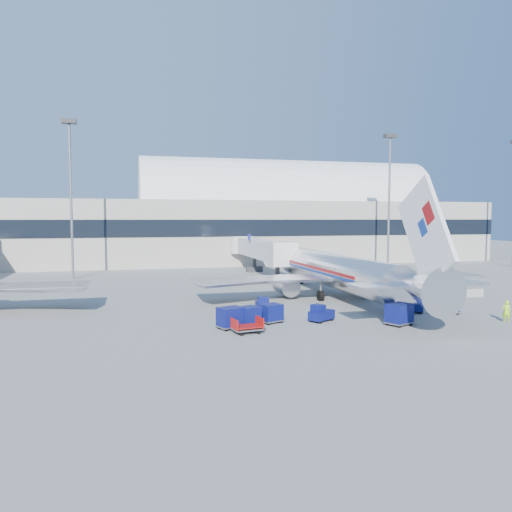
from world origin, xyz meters
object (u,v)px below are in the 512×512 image
object	(u,v)px
airliner_main	(340,272)
cart_train_c	(230,317)
tug_lead	(321,313)
tug_left	(263,305)
mast_west	(70,175)
barrier_near	(418,295)
barrier_far	(470,293)
tug_right	(410,305)
cart_train_b	(248,316)
cart_solo_near	(399,314)
barrier_mid	(444,294)
mast_east	(389,182)
cart_solo_far	(448,305)
cart_train_a	(271,313)
ramp_worker	(507,311)
cart_open_red	(247,328)
jetbridge_near	(258,249)

from	to	relation	value
airliner_main	cart_train_c	xyz separation A→B (m)	(-14.50, -11.76, -2.01)
tug_lead	tug_left	xyz separation A→B (m)	(-3.68, 5.30, -0.02)
mast_west	barrier_near	size ratio (longest dim) A/B	7.53
barrier_near	tug_lead	xyz separation A→B (m)	(-14.53, -8.39, 0.23)
tug_lead	barrier_far	bearing A→B (deg)	-9.76
cart_train_c	tug_left	bearing A→B (deg)	34.69
tug_right	cart_train_b	distance (m)	16.02
cart_train_b	cart_solo_near	size ratio (longest dim) A/B	0.90
barrier_mid	cart_train_c	bearing A→B (deg)	-160.26
airliner_main	mast_east	world-z (taller)	mast_east
barrier_far	cart_solo_far	distance (m)	11.73
barrier_far	cart_train_a	xyz separation A→B (m)	(-25.37, -7.90, 0.39)
tug_lead	cart_train_b	distance (m)	6.42
cart_train_c	cart_solo_far	world-z (taller)	cart_train_c
mast_east	cart_solo_far	distance (m)	41.08
barrier_far	cart_solo_near	bearing A→B (deg)	-143.71
cart_train_b	cart_solo_far	xyz separation A→B (m)	(19.00, 0.78, -0.02)
cart_train_a	cart_solo_far	xyz separation A→B (m)	(16.83, -0.14, -0.01)
cart_solo_near	ramp_worker	bearing A→B (deg)	-30.43
cart_train_c	cart_solo_near	xyz separation A→B (m)	(13.59, -2.13, 0.04)
cart_open_red	mast_west	bearing A→B (deg)	103.40
jetbridge_near	tug_right	distance (m)	36.03
mast_east	jetbridge_near	bearing A→B (deg)	177.93
cart_train_c	cart_open_red	world-z (taller)	cart_train_c
cart_train_a	ramp_worker	distance (m)	19.77
airliner_main	cart_solo_near	world-z (taller)	airliner_main
barrier_mid	cart_solo_far	xyz separation A→B (m)	(-5.24, -8.04, 0.39)
barrier_near	barrier_far	distance (m)	6.60
cart_train_c	cart_solo_near	distance (m)	13.76
cart_solo_far	tug_left	bearing A→B (deg)	178.16
cart_train_b	mast_west	bearing A→B (deg)	90.65
cart_train_b	cart_train_c	xyz separation A→B (m)	(-1.56, -0.45, 0.05)
barrier_near	cart_train_c	xyz separation A→B (m)	(-22.50, -9.26, 0.46)
tug_lead	ramp_worker	size ratio (longest dim) A/B	1.37
jetbridge_near	ramp_worker	world-z (taller)	jetbridge_near
barrier_near	cart_train_a	size ratio (longest dim) A/B	1.37
cart_solo_near	tug_lead	bearing A→B (deg)	128.65
jetbridge_near	cart_train_b	size ratio (longest dim) A/B	12.25
tug_lead	tug_left	world-z (taller)	tug_lead
ramp_worker	cart_train_c	bearing A→B (deg)	27.67
mast_west	tug_right	xyz separation A→B (m)	(32.93, -34.67, -14.13)
jetbridge_near	barrier_far	size ratio (longest dim) A/B	9.17
barrier_near	barrier_mid	distance (m)	3.30
mast_east	cart_train_b	size ratio (longest dim) A/B	10.07
tug_right	mast_east	bearing A→B (deg)	94.84
barrier_mid	cart_train_c	distance (m)	27.42
jetbridge_near	tug_left	size ratio (longest dim) A/B	11.67
mast_east	tug_left	world-z (taller)	mast_east
tug_lead	cart_open_red	distance (m)	7.53
mast_west	tug_right	size ratio (longest dim) A/B	9.08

